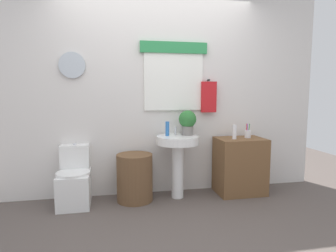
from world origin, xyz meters
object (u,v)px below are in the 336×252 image
at_px(toilet, 75,182).
at_px(pedestal_sink, 178,151).
at_px(wooden_cabinet, 240,166).
at_px(toothbrush_cup, 248,134).
at_px(potted_plant, 188,121).
at_px(lotion_bottle, 235,132).
at_px(laundry_hamper, 135,177).
at_px(soap_bottle, 167,129).

relative_size(toilet, pedestal_sink, 0.90).
xyz_separation_m(wooden_cabinet, toothbrush_cup, (0.11, 0.02, 0.42)).
height_order(potted_plant, lotion_bottle, potted_plant).
bearing_deg(laundry_hamper, toilet, 177.44).
xyz_separation_m(laundry_hamper, wooden_cabinet, (1.37, 0.00, 0.08)).
height_order(wooden_cabinet, potted_plant, potted_plant).
bearing_deg(toothbrush_cup, potted_plant, 177.14).
distance_m(wooden_cabinet, potted_plant, 0.92).
bearing_deg(laundry_hamper, lotion_bottle, -1.81).
bearing_deg(laundry_hamper, pedestal_sink, 0.00).
bearing_deg(pedestal_sink, toothbrush_cup, 1.22).
bearing_deg(wooden_cabinet, toothbrush_cup, 10.69).
bearing_deg(toilet, potted_plant, 1.19).
distance_m(toilet, potted_plant, 1.54).
height_order(soap_bottle, potted_plant, potted_plant).
distance_m(laundry_hamper, pedestal_sink, 0.61).
bearing_deg(lotion_bottle, potted_plant, 170.37).
relative_size(wooden_cabinet, potted_plant, 2.33).
height_order(wooden_cabinet, lotion_bottle, lotion_bottle).
xyz_separation_m(pedestal_sink, toothbrush_cup, (0.94, 0.02, 0.19)).
xyz_separation_m(pedestal_sink, wooden_cabinet, (0.84, -0.00, -0.23)).
bearing_deg(laundry_hamper, soap_bottle, 6.88).
height_order(toilet, soap_bottle, soap_bottle).
relative_size(pedestal_sink, potted_plant, 2.50).
xyz_separation_m(pedestal_sink, potted_plant, (0.14, 0.06, 0.37)).
distance_m(potted_plant, lotion_bottle, 0.61).
xyz_separation_m(laundry_hamper, lotion_bottle, (1.26, -0.04, 0.53)).
distance_m(toilet, pedestal_sink, 1.28).
height_order(potted_plant, toothbrush_cup, potted_plant).
bearing_deg(lotion_bottle, toothbrush_cup, 15.79).
bearing_deg(laundry_hamper, wooden_cabinet, 0.00).
relative_size(laundry_hamper, lotion_bottle, 3.16).
height_order(laundry_hamper, lotion_bottle, lotion_bottle).
relative_size(wooden_cabinet, toothbrush_cup, 3.92).
relative_size(toilet, laundry_hamper, 1.23).
distance_m(potted_plant, toothbrush_cup, 0.82).
relative_size(laundry_hamper, potted_plant, 1.84).
xyz_separation_m(soap_bottle, potted_plant, (0.26, 0.01, 0.09)).
height_order(laundry_hamper, pedestal_sink, pedestal_sink).
bearing_deg(potted_plant, soap_bottle, -177.80).
bearing_deg(soap_bottle, pedestal_sink, -22.62).
relative_size(toilet, wooden_cabinet, 0.97).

